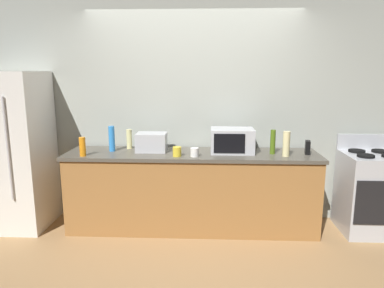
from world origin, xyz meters
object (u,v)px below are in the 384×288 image
cordless_phone (308,147)px  bottle_olive_oil (273,142)px  bottle_spray_cleaner (112,139)px  microwave (232,140)px  refrigerator (15,151)px  toaster_oven (152,142)px  bottle_vinegar (129,139)px  stove_range (369,192)px  mug_yellow (177,152)px  bottle_dish_soap (83,147)px  bottle_hand_soap (286,144)px  mug_white (195,152)px

cordless_phone → bottle_olive_oil: 0.39m
bottle_spray_cleaner → microwave: bearing=0.3°
refrigerator → toaster_oven: 1.59m
cordless_phone → bottle_vinegar: 2.04m
stove_range → mug_yellow: bearing=-175.3°
microwave → bottle_spray_cleaner: 1.37m
bottle_olive_oil → mug_yellow: (-1.05, -0.16, -0.08)m
toaster_oven → bottle_spray_cleaner: bottle_spray_cleaner is taller
bottle_spray_cleaner → stove_range: bearing=-0.8°
mug_yellow → bottle_spray_cleaner: bearing=164.0°
microwave → toaster_oven: (-0.92, 0.01, -0.03)m
microwave → bottle_vinegar: size_ratio=2.10×
toaster_oven → cordless_phone: (1.75, -0.07, -0.03)m
bottle_vinegar → bottle_dish_soap: (-0.42, -0.40, -0.01)m
stove_range → toaster_oven: toaster_oven is taller
toaster_oven → bottle_hand_soap: 1.50m
bottle_dish_soap → mug_white: 1.21m
refrigerator → bottle_vinegar: size_ratio=7.87×
bottle_olive_oil → refrigerator: bearing=179.7°
refrigerator → microwave: 2.50m
stove_range → bottle_hand_soap: size_ratio=3.97×
cordless_phone → bottle_dish_soap: 2.46m
cordless_phone → mug_white: 1.26m
bottle_olive_oil → toaster_oven: bearing=176.8°
bottle_olive_oil → bottle_dish_soap: (-2.07, -0.20, -0.03)m
bottle_spray_cleaner → refrigerator: bearing=-177.9°
refrigerator → mug_white: (2.09, -0.18, 0.05)m
stove_range → toaster_oven: 2.53m
cordless_phone → bottle_olive_oil: (-0.39, -0.01, 0.06)m
cordless_phone → mug_white: size_ratio=1.61×
bottle_olive_oil → bottle_spray_cleaner: bottle_spray_cleaner is taller
toaster_oven → cordless_phone: toaster_oven is taller
bottle_vinegar → mug_white: bottle_vinegar is taller
toaster_oven → cordless_phone: 1.75m
microwave → bottle_olive_oil: bearing=-8.1°
stove_range → bottle_olive_oil: bearing=-179.2°
bottle_olive_oil → bottle_vinegar: size_ratio=1.18×
bottle_hand_soap → bottle_dish_soap: bearing=-177.7°
bottle_dish_soap → bottle_spray_cleaner: bearing=45.3°
microwave → bottle_hand_soap: bottle_hand_soap is taller
microwave → mug_white: bearing=-151.2°
refrigerator → microwave: (2.50, 0.05, 0.13)m
bottle_olive_oil → bottle_dish_soap: bottle_olive_oil is taller
mug_white → bottle_olive_oil: bearing=10.8°
bottle_olive_oil → mug_yellow: 1.06m
refrigerator → bottle_hand_soap: bearing=-2.3°
stove_range → cordless_phone: size_ratio=7.20×
microwave → bottle_olive_oil: size_ratio=1.78×
bottle_hand_soap → bottle_dish_soap: (-2.19, -0.09, -0.03)m
bottle_vinegar → bottle_dish_soap: bearing=-136.2°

